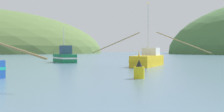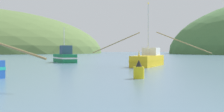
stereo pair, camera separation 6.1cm
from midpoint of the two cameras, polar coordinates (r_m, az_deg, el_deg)
The scene contains 3 objects.
fishing_boat_yellow at distance 39.72m, azimuth 6.70°, elevation -0.61°, with size 15.29×9.11×8.00m.
fishing_boat_green at distance 51.37m, azimuth -8.57°, elevation -0.19°, with size 6.31×6.97×5.74m.
channel_buoy at distance 22.30m, azimuth 4.99°, elevation -2.74°, with size 0.77×0.77×1.34m.
Camera 2 is at (7.81, -2.13, 2.04)m, focal length 50.17 mm.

